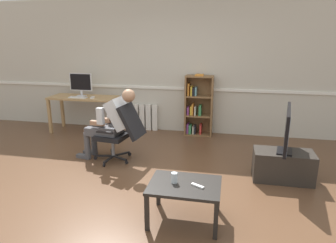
{
  "coord_description": "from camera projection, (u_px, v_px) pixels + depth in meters",
  "views": [
    {
      "loc": [
        1.06,
        -3.55,
        1.98
      ],
      "look_at": [
        0.15,
        0.85,
        0.7
      ],
      "focal_mm": 32.44,
      "sensor_mm": 36.0,
      "label": 1
    }
  ],
  "objects": [
    {
      "name": "keyboard",
      "position": [
        78.0,
        97.0,
        6.16
      ],
      "size": [
        0.37,
        0.12,
        0.02
      ],
      "primitive_type": "cube",
      "color": "white",
      "rests_on": "computer_desk"
    },
    {
      "name": "coffee_table",
      "position": [
        185.0,
        189.0,
        3.27
      ],
      "size": [
        0.77,
        0.58,
        0.44
      ],
      "color": "black",
      "rests_on": "ground_plane"
    },
    {
      "name": "drinking_glass",
      "position": [
        174.0,
        178.0,
        3.27
      ],
      "size": [
        0.07,
        0.07,
        0.12
      ],
      "primitive_type": "cylinder",
      "color": "silver",
      "rests_on": "coffee_table"
    },
    {
      "name": "ground_plane",
      "position": [
        144.0,
        188.0,
        4.09
      ],
      "size": [
        18.0,
        18.0,
        0.0
      ],
      "primitive_type": "plane",
      "color": "brown"
    },
    {
      "name": "imac_monitor",
      "position": [
        81.0,
        83.0,
        6.29
      ],
      "size": [
        0.48,
        0.14,
        0.48
      ],
      "color": "silver",
      "rests_on": "computer_desk"
    },
    {
      "name": "computer_desk",
      "position": [
        83.0,
        102.0,
        6.31
      ],
      "size": [
        1.39,
        0.58,
        0.76
      ],
      "color": "tan",
      "rests_on": "ground_plane"
    },
    {
      "name": "radiator",
      "position": [
        139.0,
        117.0,
        6.57
      ],
      "size": [
        0.82,
        0.08,
        0.56
      ],
      "color": "white",
      "rests_on": "ground_plane"
    },
    {
      "name": "back_wall",
      "position": [
        179.0,
        67.0,
        6.22
      ],
      "size": [
        12.0,
        0.13,
        2.7
      ],
      "color": "beige",
      "rests_on": "ground_plane"
    },
    {
      "name": "computer_mouse",
      "position": [
        92.0,
        98.0,
        6.11
      ],
      "size": [
        0.06,
        0.1,
        0.03
      ],
      "primitive_type": "cube",
      "color": "white",
      "rests_on": "computer_desk"
    },
    {
      "name": "tv_stand",
      "position": [
        283.0,
        166.0,
        4.27
      ],
      "size": [
        0.81,
        0.42,
        0.42
      ],
      "color": "#2D2823",
      "rests_on": "ground_plane"
    },
    {
      "name": "office_chair",
      "position": [
        121.0,
        131.0,
        4.82
      ],
      "size": [
        0.86,
        0.62,
        0.96
      ],
      "rotation": [
        0.0,
        0.0,
        -1.7
      ],
      "color": "black",
      "rests_on": "ground_plane"
    },
    {
      "name": "person_seated",
      "position": [
        111.0,
        122.0,
        4.84
      ],
      "size": [
        1.06,
        0.44,
        1.19
      ],
      "rotation": [
        0.0,
        0.0,
        -1.7
      ],
      "color": "#4C4C51",
      "rests_on": "ground_plane"
    },
    {
      "name": "tv_screen",
      "position": [
        287.0,
        129.0,
        4.12
      ],
      "size": [
        0.25,
        0.94,
        0.61
      ],
      "rotation": [
        0.0,
        0.0,
        1.4
      ],
      "color": "black",
      "rests_on": "tv_stand"
    },
    {
      "name": "spare_remote",
      "position": [
        198.0,
        186.0,
        3.2
      ],
      "size": [
        0.15,
        0.1,
        0.02
      ],
      "primitive_type": "cube",
      "rotation": [
        0.0,
        0.0,
        1.07
      ],
      "color": "white",
      "rests_on": "coffee_table"
    },
    {
      "name": "bookshelf",
      "position": [
        197.0,
        107.0,
        6.15
      ],
      "size": [
        0.55,
        0.29,
        1.24
      ],
      "color": "brown",
      "rests_on": "ground_plane"
    }
  ]
}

